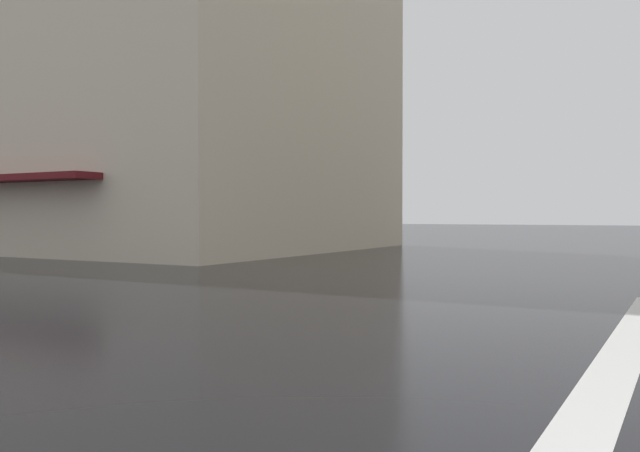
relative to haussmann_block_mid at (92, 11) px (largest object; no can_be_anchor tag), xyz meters
name	(u,v)px	position (x,y,z in m)	size (l,w,h in m)	color
haussmann_block_mid	(92,11)	(0.00, 0.00, 0.00)	(18.18, 28.36, 25.42)	beige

